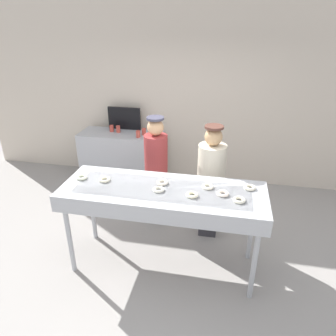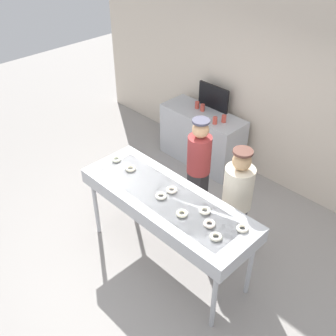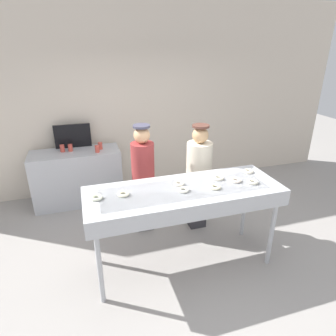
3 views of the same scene
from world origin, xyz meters
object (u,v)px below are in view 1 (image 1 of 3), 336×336
object	(u,v)px
prep_counter	(122,158)
sugar_donut_0	(105,180)
sugar_donut_3	(250,187)
paper_cup_2	(118,129)
worker_assistant	(156,166)
paper_cup_3	(112,128)
sugar_donut_1	(223,194)
menu_display	(124,118)
worker_baker	(211,176)
sugar_donut_7	(162,182)
sugar_donut_4	(81,177)
sugar_donut_8	(239,200)
sugar_donut_6	(192,195)
paper_cup_0	(138,134)
fryer_conveyor	(163,196)
sugar_donut_5	(208,187)
paper_cup_1	(144,132)
sugar_donut_2	(159,189)

from	to	relation	value
prep_counter	sugar_donut_0	bearing A→B (deg)	-75.69
sugar_donut_3	paper_cup_2	distance (m)	2.87
worker_assistant	paper_cup_3	world-z (taller)	worker_assistant
sugar_donut_1	menu_display	world-z (taller)	menu_display
worker_baker	paper_cup_2	xyz separation A→B (m)	(-1.73, 1.34, 0.09)
sugar_donut_1	sugar_donut_7	xyz separation A→B (m)	(-0.68, 0.12, 0.00)
paper_cup_3	sugar_donut_0	bearing A→B (deg)	-71.27
sugar_donut_0	sugar_donut_4	distance (m)	0.29
paper_cup_3	prep_counter	bearing A→B (deg)	-16.27
sugar_donut_8	paper_cup_3	bearing A→B (deg)	135.31
sugar_donut_8	prep_counter	size ratio (longest dim) A/B	0.09
sugar_donut_6	sugar_donut_3	bearing A→B (deg)	25.10
paper_cup_0	paper_cup_2	bearing A→B (deg)	155.92
fryer_conveyor	sugar_donut_5	bearing A→B (deg)	13.41
worker_assistant	paper_cup_2	xyz separation A→B (m)	(-0.96, 1.17, 0.10)
sugar_donut_7	worker_assistant	distance (m)	0.83
sugar_donut_0	sugar_donut_3	bearing A→B (deg)	4.93
sugar_donut_0	sugar_donut_8	distance (m)	1.51
sugar_donut_1	sugar_donut_3	bearing A→B (deg)	33.76
paper_cup_1	paper_cup_2	xyz separation A→B (m)	(-0.48, 0.04, 0.00)
sugar_donut_4	sugar_donut_1	bearing A→B (deg)	-1.87
menu_display	worker_baker	bearing A→B (deg)	-42.49
sugar_donut_8	prep_counter	xyz separation A→B (m)	(-2.01, 2.11, -0.61)
paper_cup_2	menu_display	bearing A→B (deg)	73.52
fryer_conveyor	sugar_donut_8	size ratio (longest dim) A/B	17.67
sugar_donut_5	worker_assistant	world-z (taller)	worker_assistant
sugar_donut_0	paper_cup_1	xyz separation A→B (m)	(-0.08, 1.96, -0.08)
sugar_donut_2	worker_baker	bearing A→B (deg)	56.30
sugar_donut_3	sugar_donut_4	bearing A→B (deg)	-175.87
sugar_donut_5	sugar_donut_6	xyz separation A→B (m)	(-0.14, -0.21, 0.00)
sugar_donut_3	paper_cup_2	size ratio (longest dim) A/B	1.10
paper_cup_2	sugar_donut_8	bearing A→B (deg)	-46.26
worker_baker	worker_assistant	distance (m)	0.79
sugar_donut_2	sugar_donut_8	distance (m)	0.85
paper_cup_2	paper_cup_3	world-z (taller)	same
sugar_donut_2	sugar_donut_7	world-z (taller)	same
sugar_donut_4	menu_display	xyz separation A→B (m)	(-0.22, 2.20, 0.06)
sugar_donut_6	prep_counter	world-z (taller)	sugar_donut_6
sugar_donut_6	worker_assistant	bearing A→B (deg)	122.37
sugar_donut_3	paper_cup_1	distance (m)	2.50
sugar_donut_2	sugar_donut_1	bearing A→B (deg)	4.05
sugar_donut_5	paper_cup_2	distance (m)	2.60
sugar_donut_4	sugar_donut_6	bearing A→B (deg)	-6.21
worker_baker	paper_cup_1	distance (m)	1.80
sugar_donut_7	paper_cup_1	bearing A→B (deg)	111.29
sugar_donut_5	paper_cup_2	world-z (taller)	sugar_donut_5
fryer_conveyor	menu_display	bearing A→B (deg)	117.89
sugar_donut_5	sugar_donut_6	world-z (taller)	same
sugar_donut_2	paper_cup_3	size ratio (longest dim) A/B	1.10
worker_baker	sugar_donut_8	bearing A→B (deg)	99.17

